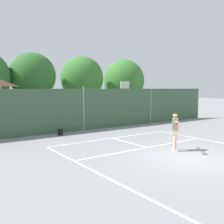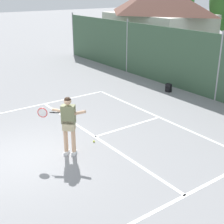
{
  "view_description": "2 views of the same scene",
  "coord_description": "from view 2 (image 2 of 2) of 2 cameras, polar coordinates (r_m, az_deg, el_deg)",
  "views": [
    {
      "loc": [
        -8.78,
        -6.82,
        2.98
      ],
      "look_at": [
        -0.75,
        4.48,
        1.69
      ],
      "focal_mm": 41.04,
      "sensor_mm": 36.0,
      "label": 1
    },
    {
      "loc": [
        8.35,
        -2.83,
        4.8
      ],
      "look_at": [
        0.56,
        2.79,
        1.02
      ],
      "focal_mm": 51.0,
      "sensor_mm": 36.0,
      "label": 2
    }
  ],
  "objects": [
    {
      "name": "ground_plane",
      "position": [
        10.04,
        -15.13,
        -7.92
      ],
      "size": [
        120.0,
        120.0,
        0.0
      ],
      "primitive_type": "plane",
      "color": "gray"
    },
    {
      "name": "tennis_ball",
      "position": [
        10.61,
        -3.26,
        -5.27
      ],
      "size": [
        0.07,
        0.07,
        0.07
      ],
      "primitive_type": "sphere",
      "color": "#CCE033",
      "rests_on": "ground"
    },
    {
      "name": "chainlink_fence",
      "position": [
        14.86,
        18.62,
        7.41
      ],
      "size": [
        26.09,
        0.09,
        3.1
      ],
      "color": "#38563D",
      "rests_on": "ground"
    },
    {
      "name": "backpack_black",
      "position": [
        15.89,
        10.08,
        4.27
      ],
      "size": [
        0.32,
        0.3,
        0.46
      ],
      "color": "black",
      "rests_on": "ground"
    },
    {
      "name": "court_markings",
      "position": [
        10.24,
        -11.75,
        -6.97
      ],
      "size": [
        8.3,
        11.1,
        0.01
      ],
      "color": "white",
      "rests_on": "ground"
    },
    {
      "name": "clubhouse_building",
      "position": [
        23.4,
        8.25,
        15.98
      ],
      "size": [
        7.46,
        5.17,
        5.12
      ],
      "color": "silver",
      "rests_on": "ground"
    },
    {
      "name": "tennis_player",
      "position": [
        9.51,
        -7.86,
        -1.57
      ],
      "size": [
        0.95,
        1.15,
        1.85
      ],
      "color": "silver",
      "rests_on": "ground"
    }
  ]
}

